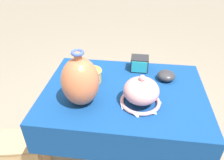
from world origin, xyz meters
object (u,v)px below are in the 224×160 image
vase_dome_bell (141,93)px  wooden_crate (22,151)px  vase_tall_bulbous (80,81)px  bowl_shallow_charcoal (166,76)px  bowl_shallow_porcelain (76,67)px  cup_wide_ochre (92,75)px  mosaic_tile_box (140,64)px

vase_dome_bell → wooden_crate: size_ratio=0.64×
vase_tall_bulbous → bowl_shallow_charcoal: size_ratio=2.76×
bowl_shallow_charcoal → wooden_crate: bowl_shallow_charcoal is taller
vase_dome_bell → bowl_shallow_porcelain: size_ratio=1.72×
wooden_crate → bowl_shallow_charcoal: bearing=0.7°
wooden_crate → bowl_shallow_porcelain: bearing=20.3°
cup_wide_ochre → bowl_shallow_charcoal: (0.48, 0.08, -0.02)m
vase_dome_bell → cup_wide_ochre: (-0.32, 0.19, -0.03)m
mosaic_tile_box → wooden_crate: size_ratio=0.32×
cup_wide_ochre → wooden_crate: (-0.58, -0.13, -0.68)m
cup_wide_ochre → bowl_shallow_porcelain: size_ratio=0.90×
vase_dome_bell → cup_wide_ochre: vase_dome_bell is taller
vase_dome_bell → wooden_crate: bearing=176.7°
bowl_shallow_porcelain → wooden_crate: 0.83m
vase_dome_bell → wooden_crate: (-0.89, 0.05, -0.71)m
bowl_shallow_charcoal → wooden_crate: size_ratio=0.30×
vase_tall_bulbous → bowl_shallow_porcelain: vase_tall_bulbous is taller
bowl_shallow_porcelain → bowl_shallow_charcoal: bowl_shallow_charcoal is taller
vase_dome_bell → mosaic_tile_box: bearing=92.3°
bowl_shallow_porcelain → cup_wide_ochre: bearing=-40.6°
vase_tall_bulbous → bowl_shallow_charcoal: 0.59m
bowl_shallow_charcoal → wooden_crate: (-1.05, -0.22, -0.66)m
mosaic_tile_box → wooden_crate: bearing=-159.0°
vase_dome_bell → bowl_shallow_charcoal: 0.32m
vase_dome_bell → bowl_shallow_porcelain: vase_dome_bell is taller
bowl_shallow_porcelain → mosaic_tile_box: bearing=8.2°
vase_tall_bulbous → bowl_shallow_porcelain: size_ratio=2.26×
cup_wide_ochre → bowl_shallow_porcelain: (-0.15, 0.13, -0.02)m
cup_wide_ochre → vase_tall_bulbous: bearing=-94.2°
cup_wide_ochre → bowl_shallow_porcelain: 0.19m
mosaic_tile_box → vase_dome_bell: bearing=-87.0°
vase_tall_bulbous → mosaic_tile_box: vase_tall_bulbous is taller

